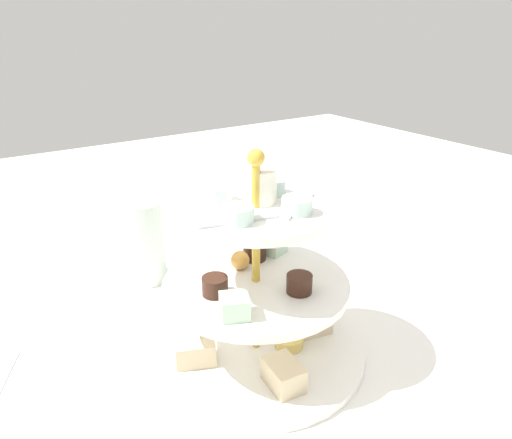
% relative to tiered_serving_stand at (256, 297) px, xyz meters
% --- Properties ---
extents(ground_plane, '(2.40, 2.40, 0.00)m').
position_rel_tiered_serving_stand_xyz_m(ground_plane, '(-0.00, -0.00, -0.08)').
color(ground_plane, white).
extents(tiered_serving_stand, '(0.28, 0.28, 0.27)m').
position_rel_tiered_serving_stand_xyz_m(tiered_serving_stand, '(0.00, 0.00, 0.00)').
color(tiered_serving_stand, white).
rests_on(tiered_serving_stand, ground_plane).
extents(water_glass_tall_right, '(0.07, 0.07, 0.14)m').
position_rel_tiered_serving_stand_xyz_m(water_glass_tall_right, '(-0.04, 0.26, -0.01)').
color(water_glass_tall_right, silver).
rests_on(water_glass_tall_right, ground_plane).
extents(butter_knife_left, '(0.10, 0.15, 0.00)m').
position_rel_tiered_serving_stand_xyz_m(butter_knife_left, '(0.29, 0.10, -0.08)').
color(butter_knife_left, silver).
rests_on(butter_knife_left, ground_plane).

